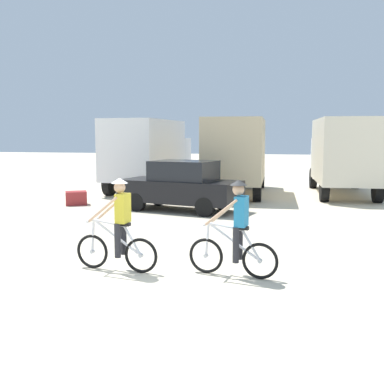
{
  "coord_description": "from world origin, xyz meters",
  "views": [
    {
      "loc": [
        2.89,
        -8.03,
        2.61
      ],
      "look_at": [
        0.18,
        4.29,
        1.1
      ],
      "focal_mm": 43.78,
      "sensor_mm": 36.0,
      "label": 1
    }
  ],
  "objects": [
    {
      "name": "cyclist_orange_shirt",
      "position": [
        -0.4,
        0.33,
        0.85
      ],
      "size": [
        1.73,
        0.52,
        1.82
      ],
      "color": "black",
      "rests_on": "ground"
    },
    {
      "name": "box_truck_avon_van",
      "position": [
        -3.93,
        13.41,
        1.87
      ],
      "size": [
        2.7,
        6.86,
        3.35
      ],
      "color": "white",
      "rests_on": "ground"
    },
    {
      "name": "supply_crate",
      "position": [
        -5.23,
        8.28,
        0.26
      ],
      "size": [
        0.98,
        0.91,
        0.52
      ],
      "primitive_type": "cube",
      "rotation": [
        0.0,
        0.0,
        2.05
      ],
      "color": "#9E2D2D",
      "rests_on": "ground"
    },
    {
      "name": "ground_plane",
      "position": [
        0.0,
        0.0,
        0.0
      ],
      "size": [
        120.0,
        120.0,
        0.0
      ],
      "primitive_type": "plane",
      "color": "beige"
    },
    {
      "name": "box_truck_tan_camper",
      "position": [
        0.34,
        12.94,
        1.87
      ],
      "size": [
        2.63,
        6.84,
        3.35
      ],
      "color": "#CCB78E",
      "rests_on": "ground"
    },
    {
      "name": "cyclist_cowboy_hat",
      "position": [
        1.86,
        0.45,
        0.85
      ],
      "size": [
        1.72,
        0.54,
        1.82
      ],
      "color": "black",
      "rests_on": "ground"
    },
    {
      "name": "sedan_parked",
      "position": [
        -0.98,
        7.8,
        0.88
      ],
      "size": [
        4.49,
        2.66,
        1.76
      ],
      "color": "black",
      "rests_on": "ground"
    },
    {
      "name": "box_truck_cream_rv",
      "position": [
        4.98,
        13.6,
        1.87
      ],
      "size": [
        2.71,
        6.86,
        3.35
      ],
      "color": "beige",
      "rests_on": "ground"
    }
  ]
}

